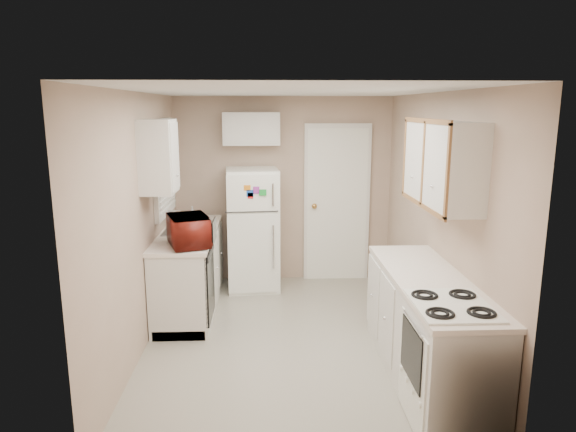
{
  "coord_description": "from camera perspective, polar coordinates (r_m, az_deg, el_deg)",
  "views": [
    {
      "loc": [
        -0.22,
        -4.72,
        2.26
      ],
      "look_at": [
        0.0,
        0.5,
        1.15
      ],
      "focal_mm": 32.0,
      "sensor_mm": 36.0,
      "label": 1
    }
  ],
  "objects": [
    {
      "name": "wall_left",
      "position": [
        4.98,
        -16.06,
        -0.77
      ],
      "size": [
        3.8,
        3.8,
        0.0
      ],
      "primitive_type": "plane",
      "color": "tan",
      "rests_on": "floor"
    },
    {
      "name": "upper_cabinet_right",
      "position": [
        4.49,
        16.78,
        5.62
      ],
      "size": [
        0.3,
        1.2,
        0.7
      ],
      "primitive_type": "cube",
      "color": "silver",
      "rests_on": "wall_right"
    },
    {
      "name": "ceiling",
      "position": [
        4.73,
        0.27,
        13.69
      ],
      "size": [
        3.8,
        3.8,
        0.0
      ],
      "primitive_type": "plane",
      "color": "white",
      "rests_on": "floor"
    },
    {
      "name": "interior_door",
      "position": [
        6.76,
        5.44,
        1.36
      ],
      "size": [
        0.86,
        0.06,
        2.08
      ],
      "primitive_type": "cube",
      "color": "white",
      "rests_on": "floor"
    },
    {
      "name": "soap_bottle",
      "position": [
        6.38,
        -10.58,
        0.39
      ],
      "size": [
        0.1,
        0.1,
        0.18
      ],
      "primitive_type": "imported",
      "rotation": [
        0.0,
        0.0,
        0.27
      ],
      "color": "white",
      "rests_on": "left_counter"
    },
    {
      "name": "wall_right",
      "position": [
        5.1,
        16.16,
        -0.47
      ],
      "size": [
        3.8,
        3.8,
        0.0
      ],
      "primitive_type": "plane",
      "color": "tan",
      "rests_on": "floor"
    },
    {
      "name": "wall_front",
      "position": [
        3.02,
        1.98,
        -8.53
      ],
      "size": [
        2.8,
        2.8,
        0.0
      ],
      "primitive_type": "plane",
      "color": "tan",
      "rests_on": "floor"
    },
    {
      "name": "cabinet_over_fridge",
      "position": [
        6.48,
        -4.07,
        9.66
      ],
      "size": [
        0.7,
        0.3,
        0.4
      ],
      "primitive_type": "cube",
      "color": "silver",
      "rests_on": "wall_back"
    },
    {
      "name": "floor",
      "position": [
        5.24,
        0.24,
        -13.56
      ],
      "size": [
        3.8,
        3.8,
        0.0
      ],
      "primitive_type": "plane",
      "color": "#B6AF9E",
      "rests_on": "ground"
    },
    {
      "name": "upper_cabinet_left",
      "position": [
        5.07,
        -14.22,
        6.42
      ],
      "size": [
        0.3,
        0.45,
        0.7
      ],
      "primitive_type": "cube",
      "color": "silver",
      "rests_on": "wall_left"
    },
    {
      "name": "dishwasher",
      "position": [
        5.36,
        -8.67,
        -7.45
      ],
      "size": [
        0.03,
        0.58,
        0.72
      ],
      "primitive_type": "cube",
      "color": "black",
      "rests_on": "floor"
    },
    {
      "name": "refrigerator",
      "position": [
        6.44,
        -3.93,
        -1.49
      ],
      "size": [
        0.67,
        0.66,
        1.52
      ],
      "primitive_type": "cube",
      "rotation": [
        0.0,
        0.0,
        0.08
      ],
      "color": "white",
      "rests_on": "floor"
    },
    {
      "name": "stove",
      "position": [
        4.02,
        17.25,
        -16.31
      ],
      "size": [
        0.53,
        0.65,
        0.78
      ],
      "primitive_type": "cube",
      "rotation": [
        0.0,
        0.0,
        -0.01
      ],
      "color": "white",
      "rests_on": "floor"
    },
    {
      "name": "sink",
      "position": [
        6.0,
        -10.78,
        -1.71
      ],
      "size": [
        0.54,
        0.74,
        0.16
      ],
      "primitive_type": "cube",
      "color": "gray",
      "rests_on": "left_counter"
    },
    {
      "name": "microwave",
      "position": [
        5.23,
        -10.95,
        -1.61
      ],
      "size": [
        0.61,
        0.46,
        0.36
      ],
      "primitive_type": "imported",
      "rotation": [
        0.0,
        0.0,
        1.91
      ],
      "color": "maroon",
      "rests_on": "left_counter"
    },
    {
      "name": "right_counter",
      "position": [
        4.52,
        15.16,
        -12.07
      ],
      "size": [
        0.6,
        2.0,
        0.9
      ],
      "primitive_type": "cube",
      "color": "silver",
      "rests_on": "floor"
    },
    {
      "name": "left_counter",
      "position": [
        5.97,
        -10.83,
        -5.88
      ],
      "size": [
        0.6,
        1.8,
        0.9
      ],
      "primitive_type": "cube",
      "color": "silver",
      "rests_on": "floor"
    },
    {
      "name": "wall_back",
      "position": [
        6.71,
        -0.51,
        2.89
      ],
      "size": [
        2.8,
        2.8,
        0.0
      ],
      "primitive_type": "plane",
      "color": "tan",
      "rests_on": "floor"
    },
    {
      "name": "window_blinds",
      "position": [
        5.92,
        -13.56,
        5.25
      ],
      "size": [
        0.1,
        0.98,
        1.08
      ],
      "primitive_type": "cube",
      "color": "silver",
      "rests_on": "wall_left"
    }
  ]
}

